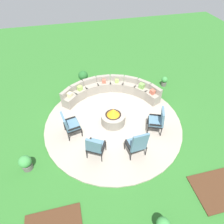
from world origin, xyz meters
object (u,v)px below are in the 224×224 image
at_px(curved_stone_bench, 111,90).
at_px(lounge_chair_front_right, 95,146).
at_px(lounge_chair_back_right, 158,120).
at_px(lounge_chair_back_left, 137,144).
at_px(lounge_chair_front_left, 70,124).
at_px(potted_plant_1, 83,77).
at_px(fire_pit, 113,117).
at_px(potted_plant_0, 26,163).
at_px(potted_plant_3, 164,81).

xyz_separation_m(curved_stone_bench, lounge_chair_front_right, (-1.29, -3.17, 0.24)).
bearing_deg(lounge_chair_back_right, lounge_chair_back_left, 150.43).
relative_size(lounge_chair_front_left, potted_plant_1, 1.37).
height_order(fire_pit, lounge_chair_front_right, lounge_chair_front_right).
relative_size(lounge_chair_front_left, lounge_chair_front_right, 0.98).
bearing_deg(potted_plant_1, potted_plant_0, -119.49).
height_order(lounge_chair_back_right, potted_plant_1, lounge_chair_back_right).
bearing_deg(fire_pit, lounge_chair_front_right, -124.30).
bearing_deg(lounge_chair_back_left, curved_stone_bench, 83.92).
bearing_deg(lounge_chair_front_right, curved_stone_bench, 96.68).
relative_size(fire_pit, lounge_chair_front_right, 0.94).
relative_size(lounge_chair_back_right, potted_plant_0, 1.75).
bearing_deg(potted_plant_3, lounge_chair_front_right, -140.35).
height_order(lounge_chair_back_left, lounge_chair_back_right, lounge_chair_back_left).
distance_m(potted_plant_0, potted_plant_3, 7.13).
bearing_deg(lounge_chair_back_left, fire_pit, 96.09).
xyz_separation_m(lounge_chair_front_left, lounge_chair_back_left, (2.10, -1.46, 0.04)).
xyz_separation_m(lounge_chair_back_right, potted_plant_3, (1.58, 2.74, -0.34)).
height_order(lounge_chair_front_left, lounge_chair_back_right, lounge_chair_back_right).
bearing_deg(lounge_chair_back_right, potted_plant_0, 118.36).
xyz_separation_m(lounge_chair_back_left, potted_plant_3, (2.70, 3.63, -0.37)).
distance_m(fire_pit, potted_plant_3, 3.67).
xyz_separation_m(fire_pit, potted_plant_3, (3.10, 1.96, -0.07)).
relative_size(fire_pit, potted_plant_1, 1.30).
bearing_deg(curved_stone_bench, fire_pit, -100.37).
bearing_deg(curved_stone_bench, potted_plant_1, 131.10).
distance_m(fire_pit, potted_plant_1, 3.12).
relative_size(curved_stone_bench, potted_plant_1, 5.80).
height_order(lounge_chair_back_right, potted_plant_0, lounge_chair_back_right).
bearing_deg(lounge_chair_front_left, lounge_chair_front_right, 19.89).
height_order(lounge_chair_front_right, potted_plant_3, lounge_chair_front_right).
height_order(lounge_chair_front_left, potted_plant_0, lounge_chair_front_left).
bearing_deg(potted_plant_0, lounge_chair_back_right, 6.42).
bearing_deg(potted_plant_0, potted_plant_1, 60.51).
relative_size(curved_stone_bench, lounge_chair_front_right, 4.18).
bearing_deg(fire_pit, lounge_chair_back_left, -76.42).
bearing_deg(potted_plant_0, potted_plant_3, 27.34).
height_order(fire_pit, potted_plant_3, fire_pit).
distance_m(curved_stone_bench, lounge_chair_front_left, 2.83).
bearing_deg(lounge_chair_front_left, potted_plant_3, 102.72).
xyz_separation_m(lounge_chair_back_right, potted_plant_1, (-2.31, 3.80, -0.19)).
bearing_deg(curved_stone_bench, lounge_chair_front_right, -112.10).
height_order(fire_pit, curved_stone_bench, curved_stone_bench).
bearing_deg(lounge_chair_back_left, potted_plant_0, 166.95).
relative_size(lounge_chair_front_right, potted_plant_1, 1.39).
bearing_deg(potted_plant_0, fire_pit, 22.21).
height_order(potted_plant_1, potted_plant_3, potted_plant_1).
height_order(potted_plant_0, potted_plant_1, potted_plant_1).
xyz_separation_m(potted_plant_1, potted_plant_3, (3.88, -1.06, -0.15)).
bearing_deg(lounge_chair_back_left, lounge_chair_front_right, 161.68).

